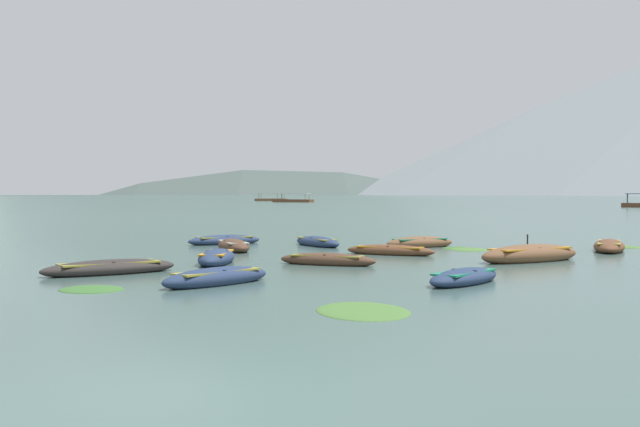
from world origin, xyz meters
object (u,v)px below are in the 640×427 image
rowboat_1 (420,243)px  rowboat_11 (390,251)px  rowboat_12 (217,258)px  ferry_0 (293,200)px  rowboat_6 (327,260)px  rowboat_7 (317,242)px  rowboat_3 (464,277)px  ferry_2 (271,199)px  rowboat_0 (609,246)px  rowboat_10 (217,278)px  rowboat_4 (530,255)px  rowboat_5 (110,268)px  rowboat_8 (224,240)px  mooring_buoy (527,251)px  rowboat_2 (233,246)px

rowboat_1 → rowboat_11: 4.29m
rowboat_12 → ferry_0: 170.24m
rowboat_6 → rowboat_7: bearing=96.3°
rowboat_3 → ferry_2: bearing=99.1°
ferry_2 → rowboat_6: bearing=-81.8°
rowboat_0 → ferry_0: 165.98m
rowboat_10 → rowboat_11: bearing=63.1°
rowboat_4 → rowboat_10: size_ratio=1.33×
rowboat_6 → ferry_2: bearing=98.2°
rowboat_4 → rowboat_11: rowboat_4 is taller
rowboat_3 → rowboat_5: bearing=171.0°
rowboat_1 → rowboat_7: size_ratio=0.98×
rowboat_4 → rowboat_12: rowboat_4 is taller
rowboat_7 → rowboat_10: bearing=-96.7°
rowboat_7 → rowboat_8: (-4.42, 0.81, 0.00)m
rowboat_7 → rowboat_8: same height
rowboat_8 → rowboat_12: bearing=-80.2°
rowboat_0 → rowboat_6: 13.12m
rowboat_4 → rowboat_6: 7.24m
rowboat_1 → rowboat_5: 14.99m
rowboat_6 → rowboat_12: size_ratio=1.02×
rowboat_0 → rowboat_11: (-9.11, -2.51, -0.03)m
rowboat_7 → ferry_2: size_ratio=0.35×
rowboat_4 → rowboat_7: 10.53m
rowboat_3 → rowboat_0: bearing=56.8°
rowboat_12 → rowboat_6: bearing=-3.8°
rowboat_0 → rowboat_6: rowboat_0 is taller
rowboat_1 → mooring_buoy: mooring_buoy is taller
rowboat_3 → mooring_buoy: mooring_buoy is taller
rowboat_2 → mooring_buoy: (11.88, -0.73, -0.10)m
rowboat_0 → rowboat_11: size_ratio=1.17×
rowboat_0 → rowboat_4: 6.50m
rowboat_2 → mooring_buoy: 11.90m
rowboat_8 → mooring_buoy: mooring_buoy is taller
rowboat_3 → rowboat_12: 9.14m
rowboat_0 → rowboat_5: size_ratio=1.10×
rowboat_3 → mooring_buoy: size_ratio=3.64×
ferry_2 → mooring_buoy: ferry_2 is taller
rowboat_2 → ferry_2: bearing=97.3°
rowboat_3 → ferry_0: (-22.87, 174.51, 0.29)m
ferry_0 → ferry_2: bearing=108.6°
rowboat_8 → rowboat_10: rowboat_10 is taller
rowboat_4 → rowboat_12: 10.92m
rowboat_5 → rowboat_10: (3.69, -2.26, 0.01)m
rowboat_10 → rowboat_4: bearing=36.3°
rowboat_6 → rowboat_4: bearing=13.9°
ferry_0 → rowboat_11: bearing=-82.7°
rowboat_3 → ferry_2: 206.48m
rowboat_0 → rowboat_10: (-13.91, -11.97, -0.01)m
rowboat_1 → ferry_0: size_ratio=0.31×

